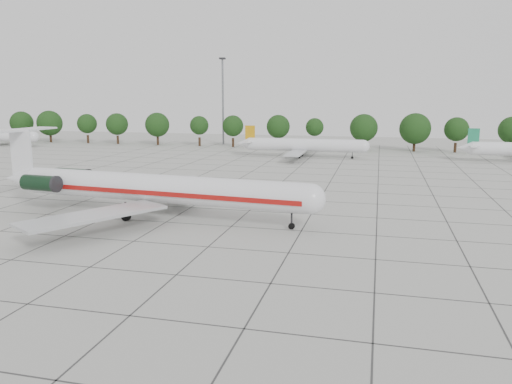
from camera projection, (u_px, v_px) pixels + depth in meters
ground at (231, 226)px, 56.49m from camera, size 260.00×260.00×0.00m
apron_joints at (262, 200)px, 70.78m from camera, size 170.00×170.00×0.02m
main_airliner at (142, 187)px, 60.67m from camera, size 43.85×34.35×10.29m
bg_airliner_c at (304, 145)px, 118.45m from camera, size 28.24×27.20×7.40m
tree_line at (278, 127)px, 139.10m from camera, size 249.86×8.44×10.22m
floodlight_mast at (223, 96)px, 148.49m from camera, size 1.60×1.60×25.45m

